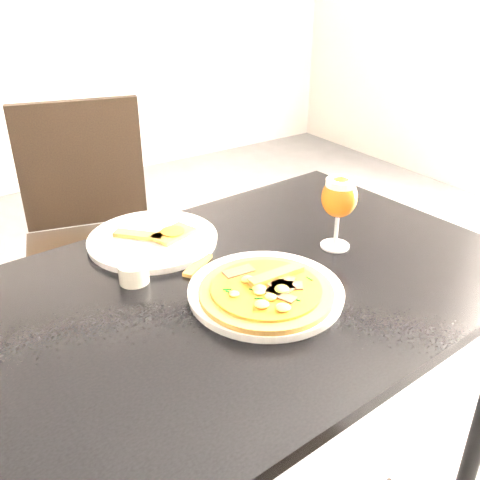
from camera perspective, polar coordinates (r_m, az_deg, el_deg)
dining_table at (r=1.22m, az=1.13°, el=-7.76°), size 1.25×0.88×0.75m
chair_far at (r=1.91m, az=-15.47°, el=0.58°), size 0.54×0.54×0.96m
plate_main at (r=1.11m, az=2.75°, el=-5.56°), size 0.35×0.35×0.02m
pizza at (r=1.09m, az=2.88°, el=-5.39°), size 0.27×0.27×0.03m
plate_second at (r=1.33m, az=-9.27°, el=0.03°), size 0.40×0.40×0.02m
crust_scraps at (r=1.33m, az=-8.35°, el=0.62°), size 0.18×0.14×0.01m
loose_crust at (r=1.22m, az=-4.53°, el=-2.68°), size 0.10×0.08×0.01m
sauce_cup at (r=1.17m, az=-11.28°, el=-3.41°), size 0.06×0.06×0.04m
beer_glass at (r=1.27m, az=10.55°, el=4.43°), size 0.09×0.09×0.18m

